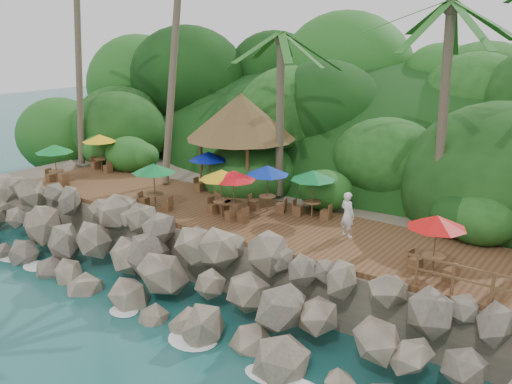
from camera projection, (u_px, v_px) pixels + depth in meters
The scene contains 10 objects.
ground at pixel (155, 326), 19.46m from camera, with size 140.00×140.00×0.00m, color #19514F.
land_base at pixel (360, 192), 31.63m from camera, with size 32.00×25.20×2.10m, color gray.
jungle_hill at pixel (408, 181), 37.78m from camera, with size 44.80×28.00×15.40m, color #143811.
seawall at pixel (192, 276), 20.69m from camera, with size 29.00×4.00×2.30m, color gray, non-canonical shape.
terrace at pixel (256, 220), 23.52m from camera, with size 26.00×5.00×0.20m, color brown.
jungle_foliage at pixel (351, 214), 31.15m from camera, with size 44.00×16.00×12.00m, color #143811, non-canonical shape.
foam_line at pixel (161, 322), 19.68m from camera, with size 25.20×0.80×0.06m.
palapa at pixel (241, 116), 27.13m from camera, with size 5.37×5.37×4.60m.
dining_clusters at pixel (255, 179), 22.89m from camera, with size 25.24×5.07×2.02m.
waiter at pixel (347, 215), 21.10m from camera, with size 0.64×0.42×1.75m, color silver.
Camera 1 is at (12.98, -12.07, 9.91)m, focal length 39.65 mm.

